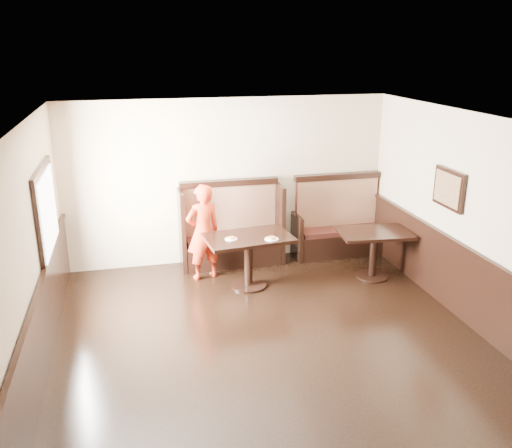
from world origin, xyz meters
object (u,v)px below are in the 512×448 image
object	(u,v)px
booth_main	(231,234)
table_main	(248,248)
booth_neighbor	(338,228)
table_neighbor	(374,243)
child	(203,232)

from	to	relation	value
booth_main	table_main	xyz separation A→B (m)	(0.08, -1.01, 0.11)
booth_neighbor	table_main	world-z (taller)	booth_neighbor
table_main	table_neighbor	distance (m)	2.04
booth_neighbor	table_main	distance (m)	2.13
booth_neighbor	table_main	size ratio (longest dim) A/B	1.19
booth_main	child	xyz separation A→B (m)	(-0.55, -0.52, 0.26)
booth_main	table_neighbor	xyz separation A→B (m)	(2.12, -1.13, 0.06)
booth_main	child	world-z (taller)	child
booth_main	booth_neighbor	xyz separation A→B (m)	(1.95, -0.00, -0.05)
booth_neighbor	table_main	xyz separation A→B (m)	(-1.87, -1.01, 0.16)
booth_main	child	bearing A→B (deg)	-136.61
booth_neighbor	table_neighbor	distance (m)	1.14
table_neighbor	child	world-z (taller)	child
table_neighbor	table_main	bearing A→B (deg)	-177.39
child	table_neighbor	bearing A→B (deg)	150.70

